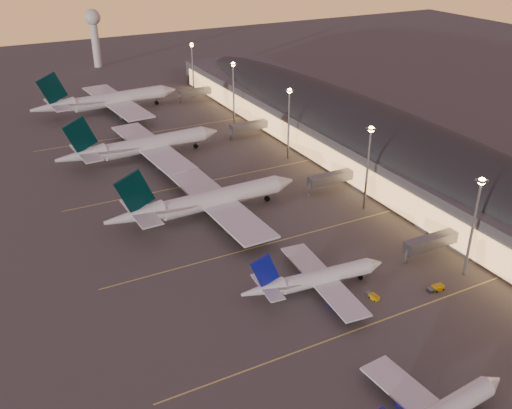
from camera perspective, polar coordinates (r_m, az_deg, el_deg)
The scene contains 11 objects.
ground at distance 128.57m, azimuth 8.71°, elevation -11.03°, with size 700.00×700.00×0.00m, color #413F3C.
airliner_narrow_north at distance 133.64m, azimuth 5.90°, elevation -7.42°, with size 36.45×32.68×13.01m.
airliner_wide_near at distance 165.17m, azimuth -5.01°, elevation 0.32°, with size 59.38×54.00×19.02m.
airliner_wide_mid at distance 209.28m, azimuth -11.32°, elevation 5.76°, with size 61.09×55.77×19.54m.
airliner_wide_far at distance 265.89m, azimuth -14.60°, elevation 10.02°, with size 66.58×60.88×21.29m.
terminal_building at distance 209.21m, azimuth 11.18°, elevation 6.86°, with size 56.35×255.00×17.46m.
light_masts at distance 186.01m, azimuth 6.49°, elevation 7.56°, with size 2.20×217.20×25.90m.
radar_tower at distance 352.42m, azimuth -15.92°, elevation 16.58°, with size 9.00×9.00×32.50m.
lane_markings at distance 156.63m, azimuth 0.20°, elevation -3.17°, with size 90.00×180.36×0.00m.
baggage_tug_c at distance 141.29m, azimuth 17.57°, elevation -7.98°, with size 4.17×2.00×1.21m.
baggage_tug_d at distance 135.04m, azimuth 11.61°, elevation -8.98°, with size 1.83×3.62×1.04m.
Camera 1 is at (-63.49, -80.06, 78.03)m, focal length 40.00 mm.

